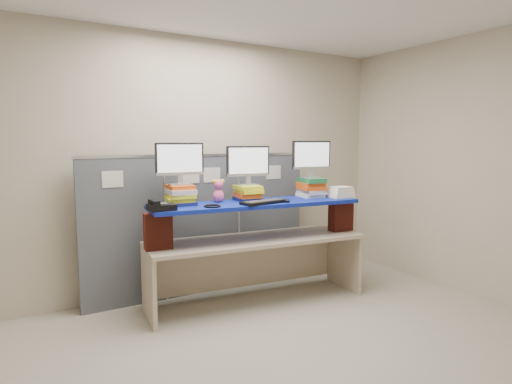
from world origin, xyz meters
TOP-DOWN VIEW (x-y plane):
  - room at (0.00, 0.00)m, footprint 5.00×4.00m
  - cubicle_partition at (-0.00, 1.78)m, footprint 2.60×0.06m
  - desk at (0.34, 1.21)m, footprint 2.29×0.91m
  - brick_pier_left at (-0.67, 1.28)m, footprint 0.26×0.16m
  - brick_pier_right at (1.33, 1.05)m, footprint 0.26×0.16m
  - blue_board at (0.34, 1.21)m, footprint 2.19×0.78m
  - book_stack_left at (-0.39, 1.42)m, footprint 0.30×0.33m
  - book_stack_center at (0.31, 1.34)m, footprint 0.27×0.31m
  - book_stack_right at (1.07, 1.24)m, footprint 0.29×0.31m
  - monitor_left at (-0.39, 1.42)m, footprint 0.47×0.15m
  - monitor_center at (0.32, 1.33)m, footprint 0.47×0.15m
  - monitor_right at (1.06, 1.25)m, footprint 0.47×0.15m
  - keyboard at (0.35, 1.07)m, footprint 0.52×0.24m
  - mouse at (0.58, 1.02)m, footprint 0.07×0.10m
  - desk_phone at (-0.67, 1.18)m, footprint 0.23×0.20m
  - headset at (-0.19, 1.13)m, footprint 0.18×0.18m
  - plush_toy at (-0.00, 1.38)m, footprint 0.14×0.10m
  - binder_stack at (1.31, 1.03)m, footprint 0.27×0.22m

SIDE VIEW (x-z plane):
  - desk at x=0.34m, z-range 0.20..0.88m
  - cubicle_partition at x=0.00m, z-range 0.00..1.53m
  - brick_pier_left at x=-0.67m, z-range 0.68..1.01m
  - brick_pier_right at x=1.33m, z-range 0.68..1.01m
  - blue_board at x=0.34m, z-range 1.01..1.05m
  - headset at x=-0.19m, z-range 1.05..1.07m
  - keyboard at x=0.35m, z-range 1.05..1.08m
  - mouse at x=0.58m, z-range 1.05..1.08m
  - desk_phone at x=-0.67m, z-range 1.04..1.13m
  - binder_stack at x=1.31m, z-range 1.05..1.17m
  - book_stack_center at x=0.31m, z-range 1.05..1.21m
  - book_stack_left at x=-0.39m, z-range 1.05..1.24m
  - book_stack_right at x=1.07m, z-range 1.05..1.26m
  - plush_toy at x=0.00m, z-range 1.06..1.29m
  - room at x=0.00m, z-range 0.00..2.80m
  - monitor_center at x=0.32m, z-range 1.24..1.64m
  - monitor_left at x=-0.39m, z-range 1.27..1.68m
  - monitor_right at x=1.06m, z-range 1.29..1.70m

